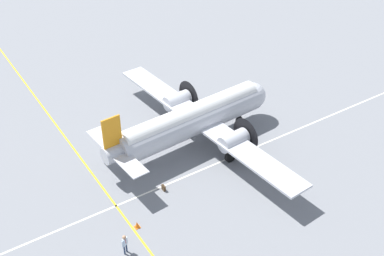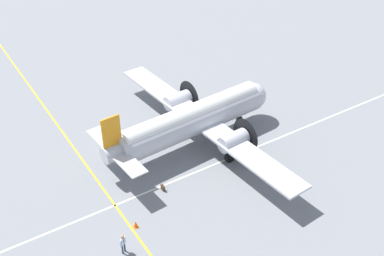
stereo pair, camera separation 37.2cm
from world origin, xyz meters
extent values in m
plane|color=slate|center=(0.00, 0.00, 0.00)|extent=(300.00, 300.00, 0.00)
cube|color=gold|center=(0.00, -9.21, 0.00)|extent=(120.00, 0.16, 0.01)
cube|color=silver|center=(3.54, 0.00, 0.00)|extent=(0.16, 120.00, 0.01)
cylinder|color=silver|center=(0.00, 0.00, 2.40)|extent=(3.66, 14.53, 2.60)
cylinder|color=white|center=(0.00, 0.00, 3.12)|extent=(2.83, 13.78, 1.82)
sphere|color=silver|center=(-0.53, 7.17, 2.40)|extent=(2.47, 2.47, 2.47)
cylinder|color=silver|center=(0.53, -7.17, 2.53)|extent=(1.63, 2.90, 1.43)
cube|color=orange|center=(0.57, -7.70, 4.35)|extent=(0.26, 1.58, 2.99)
cube|color=silver|center=(0.56, -7.52, 2.66)|extent=(7.63, 1.96, 0.10)
cube|color=silver|center=(-0.08, 1.05, 2.08)|extent=(23.70, 4.02, 0.20)
cylinder|color=silver|center=(-4.10, 1.00, 2.10)|extent=(1.61, 2.55, 1.43)
cylinder|color=black|center=(-4.20, 2.34, 2.10)|extent=(3.00, 0.26, 3.00)
sphere|color=black|center=(-4.21, 2.47, 2.10)|extent=(0.50, 0.50, 0.50)
cylinder|color=silver|center=(3.90, 1.59, 2.10)|extent=(1.61, 2.55, 1.43)
cylinder|color=black|center=(3.80, 2.94, 2.10)|extent=(3.00, 0.26, 3.00)
sphere|color=black|center=(3.80, 3.06, 2.10)|extent=(0.50, 0.50, 0.50)
cylinder|color=#4C4C51|center=(-4.08, 0.75, 1.04)|extent=(0.18, 0.18, 0.97)
cylinder|color=black|center=(-4.08, 0.75, 0.55)|extent=(0.38, 1.12, 1.10)
cylinder|color=#4C4C51|center=(3.92, 1.35, 1.04)|extent=(0.18, 0.18, 0.97)
cylinder|color=black|center=(3.92, 1.35, 0.55)|extent=(0.38, 1.12, 1.10)
cylinder|color=#4C4C51|center=(-0.42, 5.60, 0.79)|extent=(0.14, 0.14, 0.88)
cylinder|color=black|center=(-0.42, 5.60, 0.35)|extent=(0.23, 0.71, 0.70)
cylinder|color=navy|center=(8.00, -10.52, 0.40)|extent=(0.12, 0.12, 0.80)
cylinder|color=navy|center=(8.10, -10.73, 0.40)|extent=(0.12, 0.12, 0.80)
cube|color=silver|center=(8.05, -10.63, 1.09)|extent=(0.33, 0.42, 0.60)
sphere|color=tan|center=(8.05, -10.63, 1.52)|extent=(0.27, 0.27, 0.27)
cylinder|color=silver|center=(7.95, -10.41, 1.06)|extent=(0.09, 0.09, 0.57)
cylinder|color=silver|center=(8.16, -10.84, 1.06)|extent=(0.09, 0.09, 0.57)
cube|color=maroon|center=(8.14, -10.58, 1.17)|extent=(0.03, 0.05, 0.38)
cube|color=#47331E|center=(3.97, -5.26, 0.24)|extent=(0.42, 0.17, 0.47)
cube|color=#312315|center=(3.97, -5.26, 0.50)|extent=(0.15, 0.12, 0.02)
cube|color=orange|center=(6.37, -8.87, 0.01)|extent=(0.40, 0.40, 0.03)
cone|color=orange|center=(6.37, -8.87, 0.26)|extent=(0.34, 0.34, 0.53)
camera|label=1|loc=(29.08, -18.91, 25.71)|focal=45.00mm
camera|label=2|loc=(29.28, -18.60, 25.71)|focal=45.00mm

